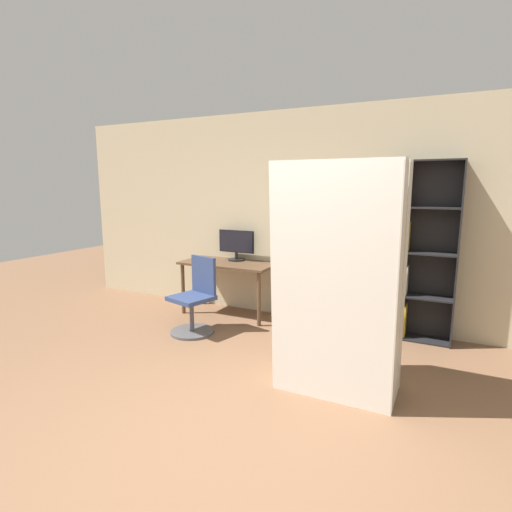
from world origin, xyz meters
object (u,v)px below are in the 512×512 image
object	(u,v)px
monitor	(236,244)
mattress_far	(344,277)
office_chair	(195,303)
mattress_near	(335,284)
bookshelf	(416,254)

from	to	relation	value
monitor	mattress_far	size ratio (longest dim) A/B	0.28
mattress_far	monitor	bearing A→B (deg)	142.02
monitor	mattress_far	world-z (taller)	mattress_far
monitor	mattress_far	bearing A→B (deg)	-37.98
office_chair	mattress_far	world-z (taller)	mattress_far
office_chair	mattress_near	world-z (taller)	mattress_near
office_chair	mattress_far	distance (m)	2.05
bookshelf	mattress_near	distance (m)	1.80
monitor	bookshelf	world-z (taller)	bookshelf
monitor	mattress_near	world-z (taller)	mattress_near
mattress_near	mattress_far	size ratio (longest dim) A/B	1.00
monitor	mattress_far	distance (m)	2.35
bookshelf	office_chair	bearing A→B (deg)	-157.59
bookshelf	mattress_near	bearing A→B (deg)	-104.59
mattress_near	mattress_far	world-z (taller)	mattress_near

